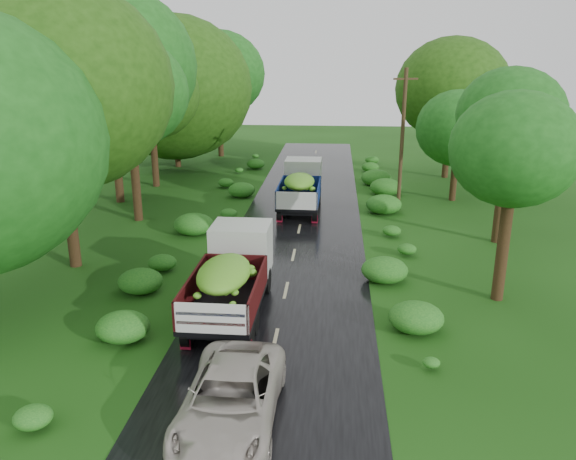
# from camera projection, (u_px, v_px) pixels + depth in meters

# --- Properties ---
(ground) EXTENTS (120.00, 120.00, 0.00)m
(ground) POSITION_uv_depth(u_px,v_px,m) (258.00, 418.00, 14.20)
(ground) COLOR #153F0D
(ground) RESTS_ON ground
(road) EXTENTS (6.50, 80.00, 0.02)m
(road) POSITION_uv_depth(u_px,v_px,m) (278.00, 326.00, 18.95)
(road) COLOR black
(road) RESTS_ON ground
(road_lines) EXTENTS (0.12, 69.60, 0.00)m
(road_lines) POSITION_uv_depth(u_px,v_px,m) (281.00, 313.00, 19.89)
(road_lines) COLOR #BFB78C
(road_lines) RESTS_ON road
(truck_near) EXTENTS (2.31, 6.35, 2.66)m
(truck_near) POSITION_uv_depth(u_px,v_px,m) (232.00, 272.00, 19.62)
(truck_near) COLOR black
(truck_near) RESTS_ON ground
(truck_far) EXTENTS (2.31, 6.33, 2.65)m
(truck_far) POSITION_uv_depth(u_px,v_px,m) (301.00, 185.00, 32.64)
(truck_far) COLOR black
(truck_far) RESTS_ON ground
(car) EXTENTS (2.36, 5.05, 1.40)m
(car) POSITION_uv_depth(u_px,v_px,m) (231.00, 398.00, 13.77)
(car) COLOR #B9AFA4
(car) RESTS_ON road
(utility_pole) EXTENTS (1.39, 0.46, 8.05)m
(utility_pole) POSITION_uv_depth(u_px,v_px,m) (402.00, 139.00, 31.94)
(utility_pole) COLOR #382616
(utility_pole) RESTS_ON ground
(trees_left) EXTENTS (7.31, 36.54, 10.12)m
(trees_left) POSITION_uv_depth(u_px,v_px,m) (134.00, 89.00, 33.09)
(trees_left) COLOR black
(trees_left) RESTS_ON ground
(trees_right) EXTENTS (5.47, 25.31, 8.20)m
(trees_right) POSITION_uv_depth(u_px,v_px,m) (469.00, 110.00, 32.04)
(trees_right) COLOR black
(trees_right) RESTS_ON ground
(shrubs) EXTENTS (11.90, 44.00, 0.70)m
(shrubs) POSITION_uv_depth(u_px,v_px,m) (297.00, 234.00, 27.39)
(shrubs) COLOR #165C1B
(shrubs) RESTS_ON ground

